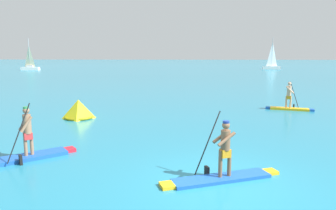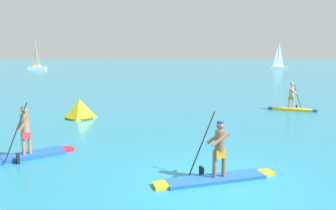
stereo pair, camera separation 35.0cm
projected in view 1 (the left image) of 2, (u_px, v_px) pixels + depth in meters
name	position (u px, v px, depth m)	size (l,w,h in m)	color
ground	(220.00, 182.00, 8.38)	(440.00, 440.00, 0.00)	teal
paddleboarder_near_left	(25.00, 150.00, 10.17)	(2.86, 2.46, 1.96)	blue
paddleboarder_mid_center	(222.00, 167.00, 8.50)	(3.42, 1.64, 1.93)	blue
paddleboarder_far_right	(290.00, 104.00, 19.37)	(2.85, 1.16, 1.77)	yellow
race_marker_buoy	(79.00, 110.00, 16.79)	(1.56, 1.56, 1.03)	yellow
sailboat_left_horizon	(30.00, 66.00, 70.00)	(4.14, 1.09, 7.13)	white
sailboat_right_horizon	(272.00, 64.00, 74.24)	(4.28, 1.42, 7.49)	white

